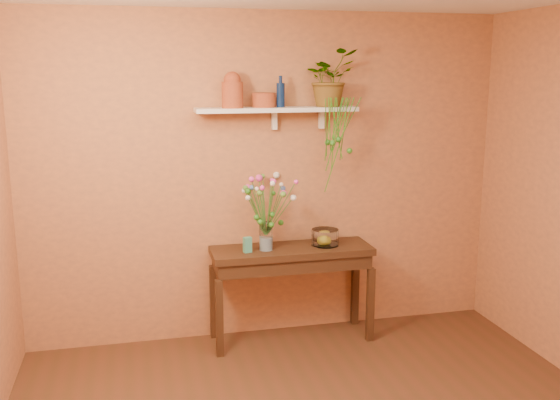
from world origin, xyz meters
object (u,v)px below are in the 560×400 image
Objects in this scene: glass_vase at (266,238)px; glass_bowl at (325,238)px; terracotta_jug at (232,91)px; blue_bottle at (281,94)px; bouquet at (267,196)px; sideboard at (292,261)px; spider_plant at (330,78)px.

glass_vase is 0.51m from glass_bowl.
blue_bottle is at bearing 2.95° from terracotta_jug.
bouquet is at bearing -142.09° from blue_bottle.
bouquet is at bearing -176.88° from sideboard.
bouquet is 2.22× the size of glass_bowl.
glass_vase is at bearing -176.99° from glass_bowl.
spider_plant is 1.08m from bouquet.
terracotta_jug is at bearing 174.68° from glass_bowl.
spider_plant is (0.40, -0.00, 0.13)m from blue_bottle.
glass_bowl is (0.36, -0.09, -1.18)m from blue_bottle.
glass_vase is at bearing -168.32° from spider_plant.
spider_plant reaches higher than bouquet.
glass_bowl is (0.29, 0.00, 0.18)m from sideboard.
terracotta_jug is 1.42m from glass_bowl.
terracotta_jug is 1.25× the size of glass_bowl.
spider_plant reaches higher than blue_bottle.
terracotta_jug is 1.13× the size of blue_bottle.
blue_bottle is at bearing 126.92° from sideboard.
spider_plant is at bearing 62.76° from glass_bowl.
spider_plant reaches higher than sideboard.
sideboard is at bearing -9.21° from terracotta_jug.
spider_plant is at bearing -0.31° from blue_bottle.
spider_plant is (0.33, 0.09, 1.48)m from sideboard.
blue_bottle is 0.82m from bouquet.
spider_plant reaches higher than terracotta_jug.
terracotta_jug reaches higher than glass_vase.
glass_vase is 1.02× the size of glass_bowl.
glass_bowl is at bearing 0.96° from sideboard.
blue_bottle is at bearing 38.13° from glass_vase.
glass_bowl is (-0.05, -0.09, -1.30)m from spider_plant.
terracotta_jug is at bearing 161.26° from bouquet.
terracotta_jug is 0.80m from spider_plant.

